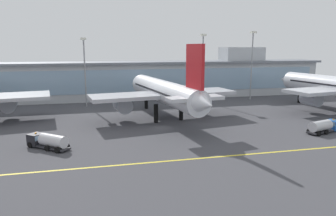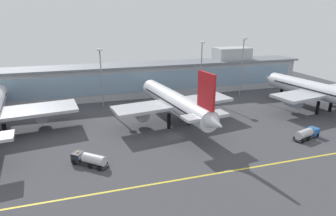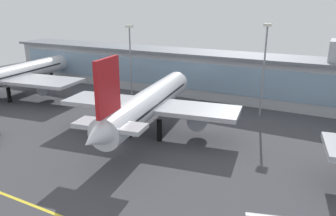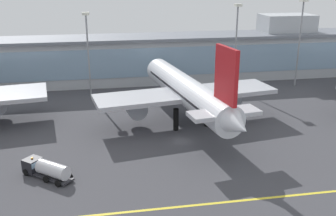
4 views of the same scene
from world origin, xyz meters
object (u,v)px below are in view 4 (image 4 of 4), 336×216
object	(u,v)px
apron_light_mast_centre	(301,30)
apron_light_mast_west	(236,34)
baggage_tug_near	(46,169)
airliner_near_right	(187,92)
apron_light_mast_east	(88,42)

from	to	relation	value
apron_light_mast_centre	apron_light_mast_west	bearing A→B (deg)	179.93
baggage_tug_near	apron_light_mast_centre	bearing A→B (deg)	-106.08
airliner_near_right	apron_light_mast_east	distance (m)	32.19
apron_light_mast_west	apron_light_mast_east	distance (m)	39.58
airliner_near_right	apron_light_mast_west	bearing A→B (deg)	-47.31
baggage_tug_near	apron_light_mast_east	size ratio (longest dim) A/B	0.39
apron_light_mast_centre	apron_light_mast_east	xyz separation A→B (m)	(-58.17, -0.28, -1.43)
apron_light_mast_west	apron_light_mast_east	size ratio (longest dim) A/B	1.07
apron_light_mast_centre	apron_light_mast_east	bearing A→B (deg)	-179.72
airliner_near_right	apron_light_mast_east	bearing A→B (deg)	32.14
baggage_tug_near	apron_light_mast_east	xyz separation A→B (m)	(6.63, 43.02, 12.92)
apron_light_mast_centre	airliner_near_right	bearing A→B (deg)	-147.51
baggage_tug_near	apron_light_mast_east	bearing A→B (deg)	-58.58
airliner_near_right	apron_light_mast_east	size ratio (longest dim) A/B	2.29
baggage_tug_near	apron_light_mast_west	xyz separation A→B (m)	(46.20, 43.32, 13.76)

